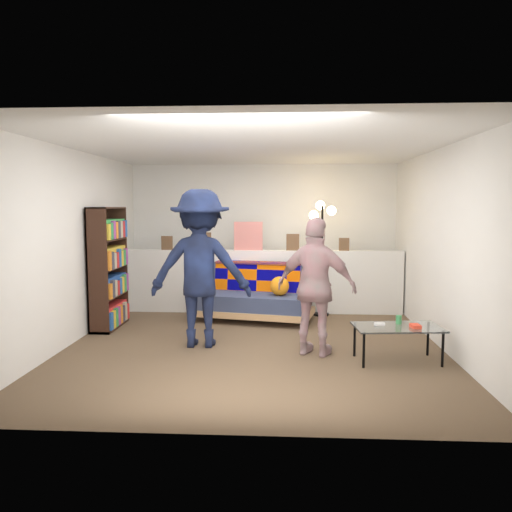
{
  "coord_description": "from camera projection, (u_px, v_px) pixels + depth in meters",
  "views": [
    {
      "loc": [
        0.36,
        -6.04,
        1.71
      ],
      "look_at": [
        0.0,
        0.4,
        1.05
      ],
      "focal_mm": 35.0,
      "sensor_mm": 36.0,
      "label": 1
    }
  ],
  "objects": [
    {
      "name": "half_wall_ledge",
      "position": [
        261.0,
        281.0,
        7.93
      ],
      "size": [
        4.45,
        0.15,
        1.0
      ],
      "primitive_type": "cube",
      "color": "silver",
      "rests_on": "ground"
    },
    {
      "name": "bookshelf",
      "position": [
        108.0,
        272.0,
        6.94
      ],
      "size": [
        0.28,
        0.84,
        1.68
      ],
      "color": "black",
      "rests_on": "ground"
    },
    {
      "name": "person_right",
      "position": [
        316.0,
        287.0,
        5.64
      ],
      "size": [
        1.0,
        0.7,
        1.57
      ],
      "primitive_type": "imported",
      "rotation": [
        0.0,
        0.0,
        2.76
      ],
      "color": "pink",
      "rests_on": "ground"
    },
    {
      "name": "futon_sofa",
      "position": [
        255.0,
        297.0,
        7.44
      ],
      "size": [
        1.87,
        1.15,
        0.75
      ],
      "color": "tan",
      "rests_on": "ground"
    },
    {
      "name": "floor_lamp",
      "position": [
        322.0,
        235.0,
        7.69
      ],
      "size": [
        0.41,
        0.34,
        1.78
      ],
      "color": "black",
      "rests_on": "ground"
    },
    {
      "name": "ledge_decor",
      "position": [
        247.0,
        239.0,
        7.86
      ],
      "size": [
        2.97,
        0.02,
        0.45
      ],
      "color": "brown",
      "rests_on": "half_wall_ledge"
    },
    {
      "name": "ground",
      "position": [
        254.0,
        343.0,
        6.2
      ],
      "size": [
        5.0,
        5.0,
        0.0
      ],
      "primitive_type": "plane",
      "color": "brown",
      "rests_on": "ground"
    },
    {
      "name": "room_shell",
      "position": [
        256.0,
        208.0,
        6.5
      ],
      "size": [
        4.6,
        5.05,
        2.45
      ],
      "color": "silver",
      "rests_on": "ground"
    },
    {
      "name": "person_left",
      "position": [
        200.0,
        268.0,
        6.03
      ],
      "size": [
        1.24,
        0.73,
        1.9
      ],
      "primitive_type": "imported",
      "rotation": [
        0.0,
        0.0,
        3.16
      ],
      "color": "black",
      "rests_on": "ground"
    },
    {
      "name": "coffee_table",
      "position": [
        398.0,
        329.0,
        5.44
      ],
      "size": [
        0.98,
        0.6,
        0.49
      ],
      "color": "black",
      "rests_on": "ground"
    }
  ]
}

